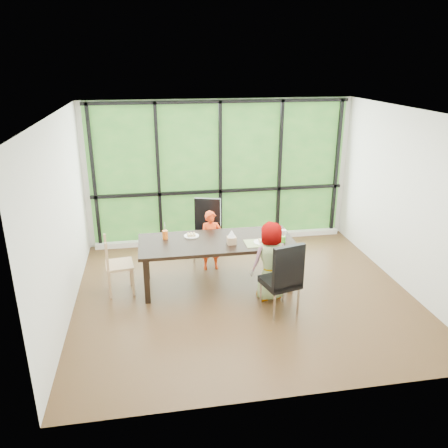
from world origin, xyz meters
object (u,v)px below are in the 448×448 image
(child_toddler, at_px, (211,240))
(plate_near, at_px, (262,242))
(child_older, at_px, (270,261))
(chair_interior_leather, at_px, (280,277))
(green_cup, at_px, (283,239))
(white_mug, at_px, (284,232))
(tissue_box, at_px, (232,240))
(chair_window_leather, at_px, (206,231))
(orange_cup, at_px, (165,235))
(chair_end_beech, at_px, (119,265))
(dining_table, at_px, (217,263))
(plate_far, at_px, (191,236))

(child_toddler, bearing_deg, plate_near, -50.45)
(child_older, bearing_deg, plate_near, -94.47)
(chair_interior_leather, height_order, plate_near, chair_interior_leather)
(child_older, bearing_deg, green_cup, -144.70)
(plate_near, height_order, white_mug, white_mug)
(child_toddler, bearing_deg, tissue_box, -75.23)
(chair_interior_leather, relative_size, tissue_box, 8.22)
(chair_window_leather, height_order, orange_cup, chair_window_leather)
(chair_interior_leather, bearing_deg, white_mug, -123.32)
(chair_end_beech, bearing_deg, child_older, -111.85)
(child_older, xyz_separation_m, orange_cup, (-1.47, 0.76, 0.22))
(chair_interior_leather, bearing_deg, green_cup, -123.77)
(chair_end_beech, relative_size, plate_near, 3.69)
(orange_cup, height_order, white_mug, orange_cup)
(plate_near, bearing_deg, green_cup, -8.77)
(green_cup, height_order, white_mug, green_cup)
(plate_near, bearing_deg, child_older, -83.66)
(green_cup, xyz_separation_m, tissue_box, (-0.78, 0.08, 0.01))
(chair_window_leather, xyz_separation_m, green_cup, (1.02, -1.20, 0.26))
(dining_table, height_order, orange_cup, orange_cup)
(green_cup, bearing_deg, dining_table, 165.55)
(chair_end_beech, height_order, child_older, child_older)
(child_older, relative_size, orange_cup, 8.90)
(plate_near, bearing_deg, chair_interior_leather, -83.70)
(child_toddler, height_order, green_cup, child_toddler)
(chair_window_leather, relative_size, tissue_box, 8.22)
(chair_end_beech, height_order, plate_far, chair_end_beech)
(child_toddler, relative_size, child_older, 0.86)
(green_cup, distance_m, tissue_box, 0.78)
(chair_end_beech, distance_m, plate_far, 1.18)
(orange_cup, bearing_deg, chair_end_beech, -165.20)
(chair_window_leather, distance_m, plate_near, 1.36)
(dining_table, bearing_deg, tissue_box, -39.76)
(green_cup, relative_size, tissue_box, 0.78)
(dining_table, bearing_deg, plate_far, 147.08)
(dining_table, relative_size, green_cup, 23.10)
(chair_interior_leather, height_order, chair_end_beech, chair_interior_leather)
(plate_far, bearing_deg, child_toddler, 44.53)
(child_toddler, xyz_separation_m, tissue_box, (0.20, -0.76, 0.30))
(chair_window_leather, height_order, child_older, child_older)
(child_older, xyz_separation_m, white_mug, (0.38, 0.59, 0.20))
(chair_interior_leather, bearing_deg, tissue_box, -69.74)
(chair_interior_leather, xyz_separation_m, orange_cup, (-1.51, 1.15, 0.28))
(chair_end_beech, relative_size, tissue_box, 6.85)
(dining_table, relative_size, white_mug, 27.27)
(chair_window_leather, distance_m, tissue_box, 1.17)
(plate_near, xyz_separation_m, green_cup, (0.32, -0.05, 0.04))
(chair_window_leather, height_order, green_cup, chair_window_leather)
(orange_cup, height_order, green_cup, orange_cup)
(white_mug, bearing_deg, child_toddler, 153.15)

